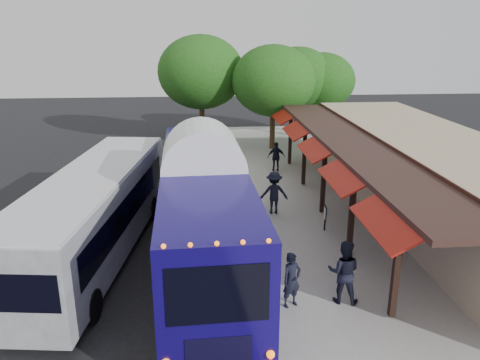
# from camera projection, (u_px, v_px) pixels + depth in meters

# --- Properties ---
(ground) EXTENTS (90.00, 90.00, 0.00)m
(ground) POSITION_uv_depth(u_px,v_px,m) (246.00, 261.00, 16.83)
(ground) COLOR black
(ground) RESTS_ON ground
(sidewalk) EXTENTS (10.00, 40.00, 0.15)m
(sidewalk) POSITION_uv_depth(u_px,v_px,m) (348.00, 214.00, 20.99)
(sidewalk) COLOR #9E9B93
(sidewalk) RESTS_ON ground
(curb) EXTENTS (0.20, 40.00, 0.16)m
(curb) POSITION_uv_depth(u_px,v_px,m) (238.00, 217.00, 20.61)
(curb) COLOR gray
(curb) RESTS_ON ground
(station_shelter) EXTENTS (8.15, 20.00, 3.60)m
(station_shelter) POSITION_uv_depth(u_px,v_px,m) (426.00, 175.00, 20.71)
(station_shelter) COLOR tan
(station_shelter) RESTS_ON ground
(coach_bus) EXTENTS (3.18, 12.73, 4.04)m
(coach_bus) POSITION_uv_depth(u_px,v_px,m) (204.00, 209.00, 15.82)
(coach_bus) COLOR #12085E
(coach_bus) RESTS_ON ground
(city_bus) EXTENTS (3.97, 12.04, 3.17)m
(city_bus) POSITION_uv_depth(u_px,v_px,m) (95.00, 211.00, 16.81)
(city_bus) COLOR gray
(city_bus) RESTS_ON ground
(ped_a) EXTENTS (0.73, 0.64, 1.69)m
(ped_a) POSITION_uv_depth(u_px,v_px,m) (292.00, 280.00, 13.62)
(ped_a) COLOR black
(ped_a) RESTS_ON sidewalk
(ped_b) EXTENTS (1.14, 1.01, 1.97)m
(ped_b) POSITION_uv_depth(u_px,v_px,m) (344.00, 272.00, 13.80)
(ped_b) COLOR black
(ped_b) RESTS_ON sidewalk
(ped_c) EXTENTS (1.03, 0.48, 1.72)m
(ped_c) POSITION_uv_depth(u_px,v_px,m) (276.00, 157.00, 26.90)
(ped_c) COLOR black
(ped_c) RESTS_ON sidewalk
(ped_d) EXTENTS (1.26, 0.75, 1.92)m
(ped_d) POSITION_uv_depth(u_px,v_px,m) (274.00, 193.00, 20.62)
(ped_d) COLOR black
(ped_d) RESTS_ON sidewalk
(sign_board) EXTENTS (0.10, 0.47, 1.04)m
(sign_board) POSITION_uv_depth(u_px,v_px,m) (325.00, 214.00, 18.89)
(sign_board) COLOR black
(sign_board) RESTS_ON sidewalk
(tree_left) EXTENTS (5.57, 5.57, 7.13)m
(tree_left) POSITION_uv_depth(u_px,v_px,m) (273.00, 81.00, 31.08)
(tree_left) COLOR #382314
(tree_left) RESTS_ON ground
(tree_mid) EXTENTS (5.35, 5.35, 6.86)m
(tree_mid) POSITION_uv_depth(u_px,v_px,m) (298.00, 78.00, 35.10)
(tree_mid) COLOR #382314
(tree_mid) RESTS_ON ground
(tree_right) EXTENTS (5.02, 5.02, 6.43)m
(tree_right) POSITION_uv_depth(u_px,v_px,m) (322.00, 81.00, 35.50)
(tree_right) COLOR #382314
(tree_right) RESTS_ON ground
(tree_far) EXTENTS (6.05, 6.05, 7.75)m
(tree_far) POSITION_uv_depth(u_px,v_px,m) (201.00, 72.00, 32.71)
(tree_far) COLOR #382314
(tree_far) RESTS_ON ground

